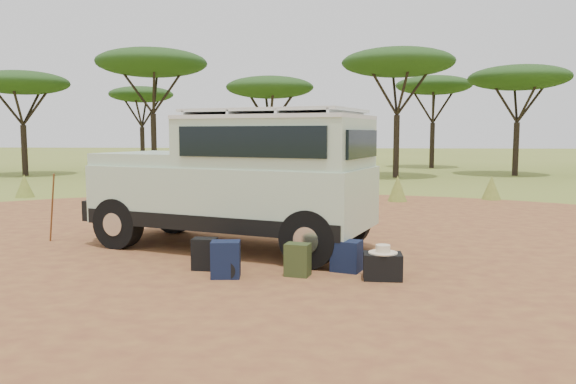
# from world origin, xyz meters

# --- Properties ---
(ground) EXTENTS (140.00, 140.00, 0.00)m
(ground) POSITION_xyz_m (0.00, 0.00, 0.00)
(ground) COLOR olive
(ground) RESTS_ON ground
(dirt_clearing) EXTENTS (23.00, 23.00, 0.01)m
(dirt_clearing) POSITION_xyz_m (0.00, 0.00, 0.00)
(dirt_clearing) COLOR #976331
(dirt_clearing) RESTS_ON ground
(grass_fringe) EXTENTS (36.60, 1.60, 0.90)m
(grass_fringe) POSITION_xyz_m (0.12, 8.67, 0.40)
(grass_fringe) COLOR olive
(grass_fringe) RESTS_ON ground
(acacia_treeline) EXTENTS (46.70, 13.20, 6.26)m
(acacia_treeline) POSITION_xyz_m (0.75, 19.81, 4.87)
(acacia_treeline) COLOR black
(acacia_treeline) RESTS_ON ground
(safari_vehicle) EXTENTS (5.44, 3.57, 2.49)m
(safari_vehicle) POSITION_xyz_m (-0.66, 1.06, 1.20)
(safari_vehicle) COLOR #AFC8AA
(safari_vehicle) RESTS_ON ground
(walking_staff) EXTENTS (0.25, 0.19, 1.33)m
(walking_staff) POSITION_xyz_m (-4.34, 1.37, 0.66)
(walking_staff) COLOR brown
(walking_staff) RESTS_ON ground
(backpack_black) EXTENTS (0.38, 0.29, 0.49)m
(backpack_black) POSITION_xyz_m (-0.94, -0.57, 0.25)
(backpack_black) COLOR black
(backpack_black) RESTS_ON ground
(backpack_navy) EXTENTS (0.44, 0.33, 0.54)m
(backpack_navy) POSITION_xyz_m (-0.53, -1.02, 0.27)
(backpack_navy) COLOR #101634
(backpack_navy) RESTS_ON ground
(backpack_olive) EXTENTS (0.40, 0.33, 0.49)m
(backpack_olive) POSITION_xyz_m (0.50, -0.85, 0.24)
(backpack_olive) COLOR #30401D
(backpack_olive) RESTS_ON ground
(duffel_navy) EXTENTS (0.51, 0.45, 0.48)m
(duffel_navy) POSITION_xyz_m (1.22, -0.51, 0.24)
(duffel_navy) COLOR #101634
(duffel_navy) RESTS_ON ground
(hard_case) EXTENTS (0.55, 0.39, 0.38)m
(hard_case) POSITION_xyz_m (1.72, -0.93, 0.19)
(hard_case) COLOR black
(hard_case) RESTS_ON ground
(stuff_sack) EXTENTS (0.28, 0.28, 0.27)m
(stuff_sack) POSITION_xyz_m (-0.50, -1.03, 0.14)
(stuff_sack) COLOR black
(stuff_sack) RESTS_ON ground
(safari_hat) EXTENTS (0.41, 0.41, 0.12)m
(safari_hat) POSITION_xyz_m (1.72, -0.93, 0.43)
(safari_hat) COLOR beige
(safari_hat) RESTS_ON hard_case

